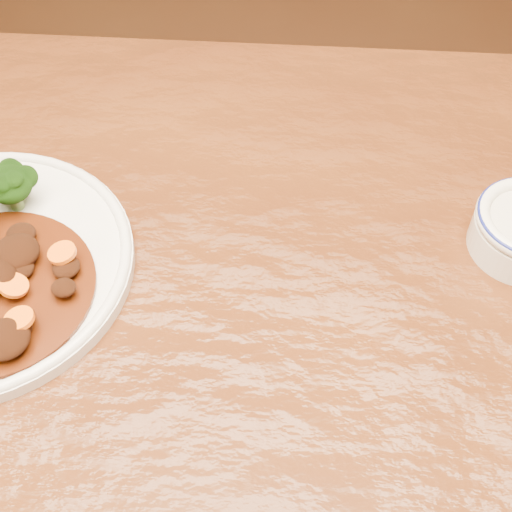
# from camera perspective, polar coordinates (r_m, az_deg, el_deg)

# --- Properties ---
(dining_table) EXTENTS (1.60, 1.08, 0.75)m
(dining_table) POSITION_cam_1_polar(r_m,az_deg,el_deg) (0.69, -4.13, -10.72)
(dining_table) COLOR #50260E
(dining_table) RESTS_ON ground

